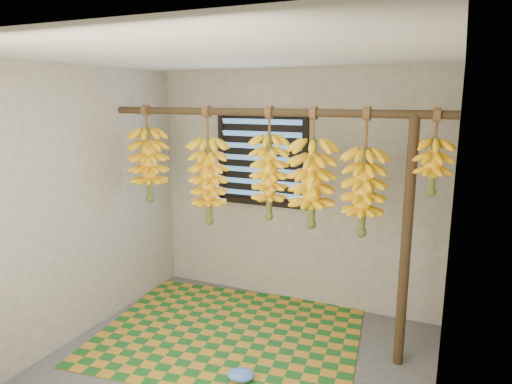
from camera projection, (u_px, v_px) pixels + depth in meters
The scene contains 16 objects.
floor at pixel (227, 374), 3.57m from camera, with size 3.00×3.00×0.01m, color #484848.
ceiling at pixel (223, 55), 3.08m from camera, with size 3.00×3.00×0.01m, color silver.
wall_back at pixel (294, 189), 4.67m from camera, with size 3.00×0.01×2.40m, color gray.
wall_left at pixel (71, 206), 3.93m from camera, with size 0.01×3.00×2.40m, color gray.
wall_right at pixel (448, 255), 2.73m from camera, with size 0.01×3.00×2.40m, color gray.
window at pixel (262, 158), 4.72m from camera, with size 1.00×0.04×1.00m.
hanging_pole at pixel (263, 112), 3.79m from camera, with size 0.06×0.06×3.00m, color #3E2D1A.
support_post at pixel (406, 246), 3.51m from camera, with size 0.08×0.08×2.00m, color #3E2D1A.
woven_mat at pixel (229, 333), 4.17m from camera, with size 2.30×1.84×0.01m, color #19571E.
plastic_bag at pixel (241, 375), 3.46m from camera, with size 0.21×0.16×0.09m, color #3F80EE.
banana_bunch_a at pixel (149, 165), 4.37m from camera, with size 0.35×0.35×0.91m.
banana_bunch_b at pixel (209, 181), 4.13m from camera, with size 0.35×0.35×1.06m.
banana_bunch_c at pixel (312, 183), 3.73m from camera, with size 0.38×0.38×0.98m.
banana_bunch_d at pixel (269, 177), 3.88m from camera, with size 0.32×0.32×0.96m.
banana_bunch_e at pixel (363, 192), 3.57m from camera, with size 0.32×0.32×1.00m.
banana_bunch_f at pixel (433, 166), 3.32m from camera, with size 0.26×0.26×0.63m.
Camera 1 is at (1.51, -2.83, 2.13)m, focal length 32.00 mm.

